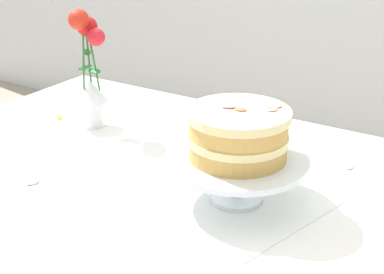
{
  "coord_description": "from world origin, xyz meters",
  "views": [
    {
      "loc": [
        0.66,
        -0.93,
        1.33
      ],
      "look_at": [
        0.07,
        -0.0,
        0.86
      ],
      "focal_mm": 53.76,
      "sensor_mm": 36.0,
      "label": 1
    }
  ],
  "objects": [
    {
      "name": "loose_petal_3",
      "position": [
        -0.24,
        -0.17,
        0.74
      ],
      "size": [
        0.03,
        0.03,
        0.0
      ],
      "primitive_type": "ellipsoid",
      "rotation": [
        0.0,
        0.0,
        1.19
      ],
      "color": "pink",
      "rests_on": "dining_table"
    },
    {
      "name": "loose_petal_0",
      "position": [
        0.33,
        0.28,
        0.74
      ],
      "size": [
        0.02,
        0.03,
        0.0
      ],
      "primitive_type": "ellipsoid",
      "rotation": [
        0.0,
        0.0,
        1.7
      ],
      "color": "pink",
      "rests_on": "dining_table"
    },
    {
      "name": "loose_petal_2",
      "position": [
        -0.47,
        0.24,
        0.74
      ],
      "size": [
        0.04,
        0.02,
        0.0
      ],
      "primitive_type": "ellipsoid",
      "rotation": [
        0.0,
        0.0,
        3.16
      ],
      "color": "yellow",
      "rests_on": "dining_table"
    },
    {
      "name": "flower_vase",
      "position": [
        -0.35,
        0.16,
        0.89
      ],
      "size": [
        0.11,
        0.09,
        0.32
      ],
      "color": "silver",
      "rests_on": "dining_table"
    },
    {
      "name": "dining_table",
      "position": [
        0.0,
        -0.02,
        0.65
      ],
      "size": [
        1.4,
        1.0,
        0.74
      ],
      "color": "white",
      "rests_on": "ground"
    },
    {
      "name": "cake_stand",
      "position": [
        0.18,
        -0.0,
        0.82
      ],
      "size": [
        0.29,
        0.29,
        0.1
      ],
      "color": "silver",
      "rests_on": "linen_napkin"
    },
    {
      "name": "loose_petal_1",
      "position": [
        -0.48,
        0.15,
        0.74
      ],
      "size": [
        0.04,
        0.04,
        0.01
      ],
      "primitive_type": "ellipsoid",
      "rotation": [
        0.0,
        0.0,
        2.47
      ],
      "color": "yellow",
      "rests_on": "dining_table"
    },
    {
      "name": "layer_cake",
      "position": [
        0.18,
        -0.0,
        0.89
      ],
      "size": [
        0.21,
        0.21,
        0.11
      ],
      "color": "tan",
      "rests_on": "cake_stand"
    },
    {
      "name": "linen_napkin",
      "position": [
        0.18,
        -0.0,
        0.74
      ],
      "size": [
        0.39,
        0.39,
        0.0
      ],
      "primitive_type": "cube",
      "rotation": [
        0.0,
        0.0,
        -0.25
      ],
      "color": "white",
      "rests_on": "dining_table"
    }
  ]
}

